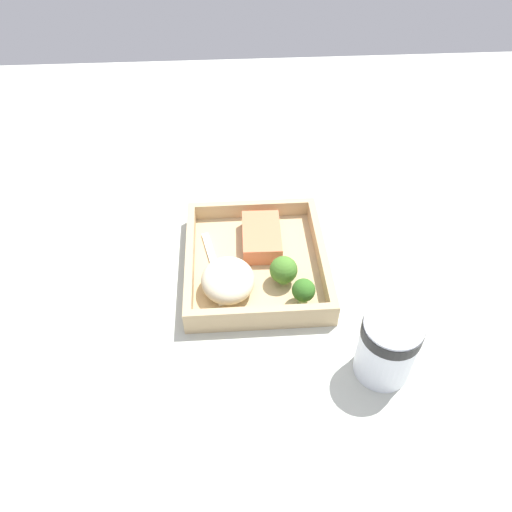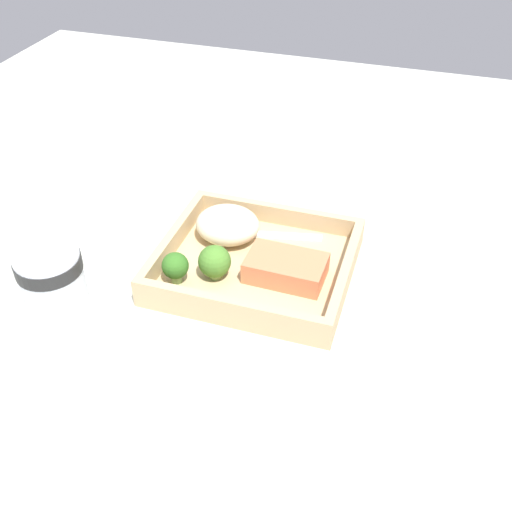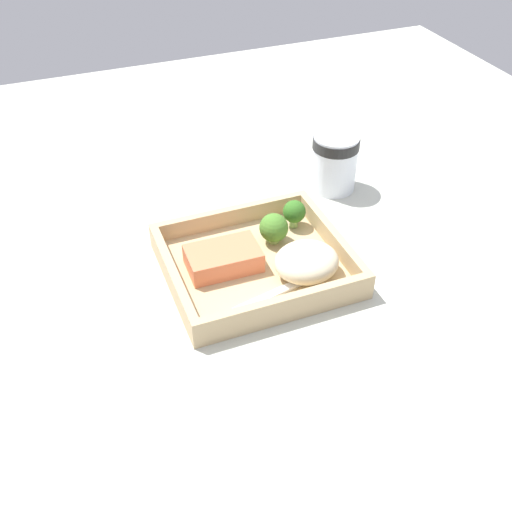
{
  "view_description": "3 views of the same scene",
  "coord_description": "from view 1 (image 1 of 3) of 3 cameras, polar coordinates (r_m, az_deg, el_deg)",
  "views": [
    {
      "loc": [
        55.67,
        -3.62,
        57.92
      ],
      "look_at": [
        0.0,
        0.0,
        2.7
      ],
      "focal_mm": 35.0,
      "sensor_mm": 36.0,
      "label": 1
    },
    {
      "loc": [
        -18.58,
        58.55,
        51.2
      ],
      "look_at": [
        0.0,
        0.0,
        2.7
      ],
      "focal_mm": 42.0,
      "sensor_mm": 36.0,
      "label": 2
    },
    {
      "loc": [
        -23.37,
        -59.61,
        55.13
      ],
      "look_at": [
        0.0,
        0.0,
        2.7
      ],
      "focal_mm": 42.0,
      "sensor_mm": 36.0,
      "label": 3
    }
  ],
  "objects": [
    {
      "name": "broccoli_floret_1",
      "position": [
        0.75,
        3.17,
        -1.63
      ],
      "size": [
        4.23,
        4.23,
        4.66
      ],
      "color": "#85AB5C",
      "rests_on": "takeout_tray"
    },
    {
      "name": "salmon_fillet",
      "position": [
        0.82,
        0.63,
        2.18
      ],
      "size": [
        10.18,
        6.44,
        2.97
      ],
      "primitive_type": "cube",
      "rotation": [
        0.0,
        0.0,
        -0.02
      ],
      "color": "#E4764E",
      "rests_on": "takeout_tray"
    },
    {
      "name": "fork",
      "position": [
        0.78,
        -4.55,
        -1.76
      ],
      "size": [
        15.8,
        4.88,
        0.44
      ],
      "color": "white",
      "rests_on": "takeout_tray"
    },
    {
      "name": "ground_plane",
      "position": [
        0.81,
        0.0,
        -1.86
      ],
      "size": [
        160.0,
        160.0,
        2.0
      ],
      "primitive_type": "cube",
      "color": "#B6BAAD"
    },
    {
      "name": "paper_cup",
      "position": [
        0.66,
        14.83,
        -9.82
      ],
      "size": [
        7.6,
        7.6,
        9.7
      ],
      "color": "white",
      "rests_on": "ground_plane"
    },
    {
      "name": "mashed_potatoes",
      "position": [
        0.74,
        -3.22,
        -2.75
      ],
      "size": [
        8.89,
        7.96,
        4.53
      ],
      "primitive_type": "ellipsoid",
      "color": "beige",
      "rests_on": "takeout_tray"
    },
    {
      "name": "takeout_tray",
      "position": [
        0.8,
        0.0,
        -1.07
      ],
      "size": [
        24.88,
        21.95,
        1.2
      ],
      "primitive_type": "cube",
      "color": "tan",
      "rests_on": "ground_plane"
    },
    {
      "name": "tray_rim",
      "position": [
        0.79,
        0.0,
        -0.05
      ],
      "size": [
        24.88,
        21.95,
        2.81
      ],
      "color": "tan",
      "rests_on": "takeout_tray"
    },
    {
      "name": "broccoli_floret_2",
      "position": [
        0.72,
        5.46,
        -3.97
      ],
      "size": [
        3.44,
        3.44,
        4.39
      ],
      "color": "#7FA55D",
      "rests_on": "takeout_tray"
    }
  ]
}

